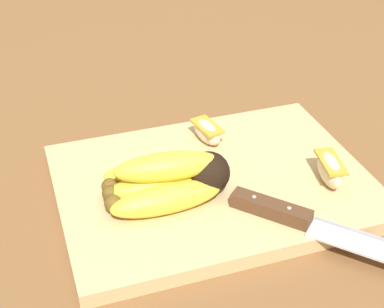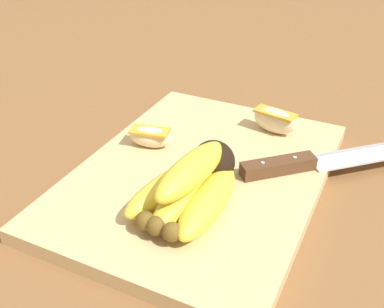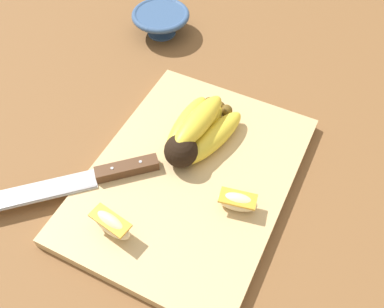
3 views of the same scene
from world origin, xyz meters
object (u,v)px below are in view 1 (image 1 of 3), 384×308
at_px(banana_bunch, 170,181).
at_px(chefs_knife, 309,223).
at_px(apple_wedge_near, 207,131).
at_px(apple_wedge_middle, 330,169).

distance_m(banana_bunch, chefs_knife, 0.18).
height_order(chefs_knife, apple_wedge_near, apple_wedge_near).
distance_m(banana_bunch, apple_wedge_middle, 0.21).
height_order(banana_bunch, apple_wedge_middle, banana_bunch).
xyz_separation_m(apple_wedge_near, apple_wedge_middle, (-0.12, 0.14, 0.00)).
bearing_deg(chefs_knife, apple_wedge_near, -77.15).
bearing_deg(banana_bunch, apple_wedge_near, -129.20).
relative_size(chefs_knife, apple_wedge_near, 3.57).
xyz_separation_m(banana_bunch, apple_wedge_near, (-0.09, -0.11, -0.01)).
relative_size(apple_wedge_near, apple_wedge_middle, 0.91).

